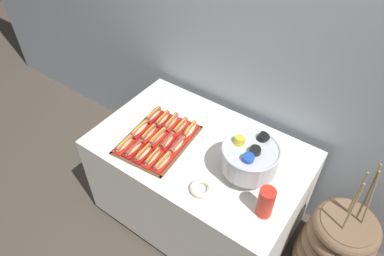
% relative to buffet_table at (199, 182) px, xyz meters
% --- Properties ---
extents(ground_plane, '(10.00, 10.00, 0.00)m').
position_rel_buffet_table_xyz_m(ground_plane, '(0.00, 0.00, -0.41)').
color(ground_plane, '#4C4238').
extents(back_wall, '(6.00, 0.10, 2.60)m').
position_rel_buffet_table_xyz_m(back_wall, '(0.00, 0.56, 0.89)').
color(back_wall, '#9EA8B2').
rests_on(back_wall, ground_plane).
extents(buffet_table, '(1.42, 0.90, 0.79)m').
position_rel_buffet_table_xyz_m(buffet_table, '(0.00, 0.00, 0.00)').
color(buffet_table, white).
rests_on(buffet_table, ground_plane).
extents(floor_vase, '(0.48, 0.48, 1.10)m').
position_rel_buffet_table_xyz_m(floor_vase, '(1.00, 0.14, -0.11)').
color(floor_vase, brown).
rests_on(floor_vase, ground_plane).
extents(serving_tray, '(0.45, 0.56, 0.01)m').
position_rel_buffet_table_xyz_m(serving_tray, '(-0.26, -0.12, 0.38)').
color(serving_tray, brown).
rests_on(serving_tray, buffet_table).
extents(hot_dog_0, '(0.08, 0.18, 0.06)m').
position_rel_buffet_table_xyz_m(hot_dog_0, '(-0.40, -0.29, 0.41)').
color(hot_dog_0, red).
rests_on(hot_dog_0, serving_tray).
extents(hot_dog_1, '(0.07, 0.16, 0.06)m').
position_rel_buffet_table_xyz_m(hot_dog_1, '(-0.32, -0.29, 0.41)').
color(hot_dog_1, '#B21414').
rests_on(hot_dog_1, serving_tray).
extents(hot_dog_2, '(0.08, 0.17, 0.06)m').
position_rel_buffet_table_xyz_m(hot_dog_2, '(-0.25, -0.28, 0.41)').
color(hot_dog_2, '#B21414').
rests_on(hot_dog_2, serving_tray).
extents(hot_dog_3, '(0.08, 0.18, 0.06)m').
position_rel_buffet_table_xyz_m(hot_dog_3, '(-0.17, -0.27, 0.41)').
color(hot_dog_3, red).
rests_on(hot_dog_3, serving_tray).
extents(hot_dog_4, '(0.07, 0.17, 0.06)m').
position_rel_buffet_table_xyz_m(hot_dog_4, '(-0.10, -0.27, 0.41)').
color(hot_dog_4, red).
rests_on(hot_dog_4, serving_tray).
extents(hot_dog_5, '(0.08, 0.18, 0.06)m').
position_rel_buffet_table_xyz_m(hot_dog_5, '(-0.41, -0.13, 0.41)').
color(hot_dog_5, red).
rests_on(hot_dog_5, serving_tray).
extents(hot_dog_6, '(0.08, 0.19, 0.06)m').
position_rel_buffet_table_xyz_m(hot_dog_6, '(-0.34, -0.12, 0.41)').
color(hot_dog_6, red).
rests_on(hot_dog_6, serving_tray).
extents(hot_dog_7, '(0.06, 0.18, 0.06)m').
position_rel_buffet_table_xyz_m(hot_dog_7, '(-0.26, -0.12, 0.41)').
color(hot_dog_7, red).
rests_on(hot_dog_7, serving_tray).
extents(hot_dog_8, '(0.08, 0.16, 0.06)m').
position_rel_buffet_table_xyz_m(hot_dog_8, '(-0.19, -0.11, 0.41)').
color(hot_dog_8, '#B21414').
rests_on(hot_dog_8, serving_tray).
extents(hot_dog_9, '(0.08, 0.16, 0.06)m').
position_rel_buffet_table_xyz_m(hot_dog_9, '(-0.11, -0.10, 0.41)').
color(hot_dog_9, red).
rests_on(hot_dog_9, serving_tray).
extents(hot_dog_10, '(0.07, 0.17, 0.07)m').
position_rel_buffet_table_xyz_m(hot_dog_10, '(-0.43, 0.03, 0.41)').
color(hot_dog_10, '#B21414').
rests_on(hot_dog_10, serving_tray).
extents(hot_dog_11, '(0.08, 0.17, 0.06)m').
position_rel_buffet_table_xyz_m(hot_dog_11, '(-0.35, 0.04, 0.41)').
color(hot_dog_11, '#B21414').
rests_on(hot_dog_11, serving_tray).
extents(hot_dog_12, '(0.08, 0.18, 0.07)m').
position_rel_buffet_table_xyz_m(hot_dog_12, '(-0.28, 0.05, 0.41)').
color(hot_dog_12, red).
rests_on(hot_dog_12, serving_tray).
extents(hot_dog_13, '(0.07, 0.18, 0.06)m').
position_rel_buffet_table_xyz_m(hot_dog_13, '(-0.20, 0.06, 0.41)').
color(hot_dog_13, red).
rests_on(hot_dog_13, serving_tray).
extents(hot_dog_14, '(0.09, 0.18, 0.06)m').
position_rel_buffet_table_xyz_m(hot_dog_14, '(-0.13, 0.06, 0.41)').
color(hot_dog_14, red).
rests_on(hot_dog_14, serving_tray).
extents(punch_bowl, '(0.35, 0.35, 0.27)m').
position_rel_buffet_table_xyz_m(punch_bowl, '(0.37, -0.01, 0.53)').
color(punch_bowl, silver).
rests_on(punch_bowl, buffet_table).
extents(cup_stack, '(0.09, 0.09, 0.20)m').
position_rel_buffet_table_xyz_m(cup_stack, '(0.58, -0.21, 0.47)').
color(cup_stack, red).
rests_on(cup_stack, buffet_table).
extents(donut, '(0.14, 0.14, 0.03)m').
position_rel_buffet_table_xyz_m(donut, '(0.20, -0.28, 0.39)').
color(donut, silver).
rests_on(donut, buffet_table).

